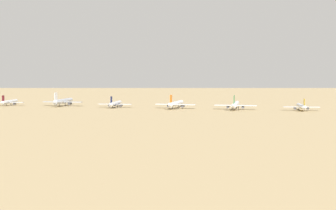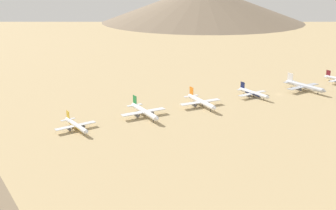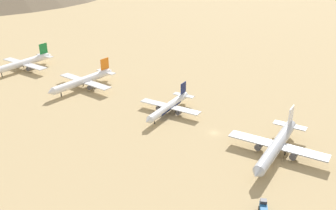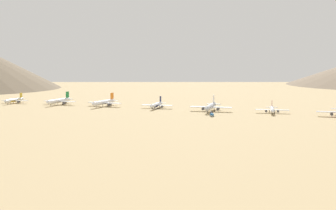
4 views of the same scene
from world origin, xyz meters
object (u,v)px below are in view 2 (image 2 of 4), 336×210
parked_jet_0 (76,125)px  parked_jet_2 (201,102)px  parked_jet_4 (304,86)px  parked_jet_1 (144,111)px  parked_jet_3 (253,93)px

parked_jet_0 → parked_jet_2: bearing=83.1°
parked_jet_2 → parked_jet_4: bearing=78.5°
parked_jet_1 → parked_jet_2: (7.71, 54.32, -0.02)m
parked_jet_2 → parked_jet_3: size_ratio=1.17×
parked_jet_1 → parked_jet_3: bearing=82.3°
parked_jet_0 → parked_jet_1: size_ratio=0.82×
parked_jet_0 → parked_jet_1: (5.67, 56.95, 0.85)m
parked_jet_1 → parked_jet_3: parked_jet_1 is taller
parked_jet_0 → parked_jet_4: parked_jet_4 is taller
parked_jet_2 → parked_jet_4: size_ratio=0.94×
parked_jet_0 → parked_jet_1: 57.24m
parked_jet_1 → parked_jet_3: 113.76m
parked_jet_0 → parked_jet_4: bearing=80.8°
parked_jet_1 → parked_jet_2: parked_jet_1 is taller
parked_jet_2 → parked_jet_4: 116.86m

